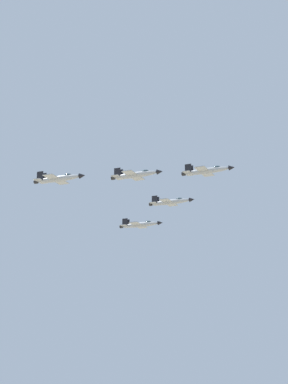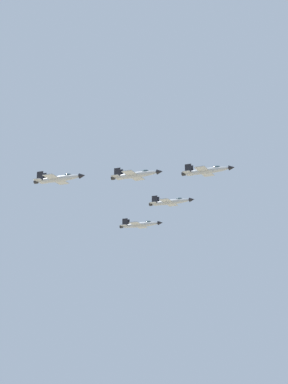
{
  "view_description": "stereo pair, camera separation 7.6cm",
  "coord_description": "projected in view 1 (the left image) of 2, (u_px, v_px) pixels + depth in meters",
  "views": [
    {
      "loc": [
        68.07,
        -183.39,
        48.2
      ],
      "look_at": [
        -41.23,
        -6.14,
        108.52
      ],
      "focal_mm": 59.49,
      "sensor_mm": 36.0,
      "label": 1
    },
    {
      "loc": [
        68.14,
        -183.35,
        48.2
      ],
      "look_at": [
        -41.23,
        -6.14,
        108.52
      ],
      "focal_mm": 59.49,
      "sensor_mm": 36.0,
      "label": 2
    }
  ],
  "objects": [
    {
      "name": "jet_right_outer",
      "position": [
        58.0,
        178.0,
        193.42
      ],
      "size": [
        17.62,
        11.02,
        3.71
      ],
      "rotation": [
        0.0,
        0.0,
        0.16
      ],
      "color": "#9EA3A8"
    },
    {
      "name": "jet_left_wingman",
      "position": [
        171.0,
        202.0,
        229.56
      ],
      "size": [
        17.46,
        10.86,
        3.67
      ],
      "rotation": [
        0.0,
        0.0,
        0.14
      ],
      "color": "#9EA3A8"
    },
    {
      "name": "jet_lead",
      "position": [
        207.0,
        171.0,
        209.8
      ],
      "size": [
        18.26,
        11.37,
        3.84
      ],
      "rotation": [
        0.0,
        0.0,
        0.14
      ],
      "color": "#9EA3A8"
    },
    {
      "name": "jet_left_outer",
      "position": [
        140.0,
        225.0,
        249.7
      ],
      "size": [
        18.16,
        11.35,
        3.83
      ],
      "rotation": [
        0.0,
        0.0,
        0.16
      ],
      "color": "#9EA3A8"
    },
    {
      "name": "jet_right_wingman",
      "position": [
        136.0,
        175.0,
        201.59
      ],
      "size": [
        17.81,
        11.09,
        3.75
      ],
      "rotation": [
        0.0,
        0.0,
        0.14
      ],
      "color": "#9EA3A8"
    }
  ]
}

